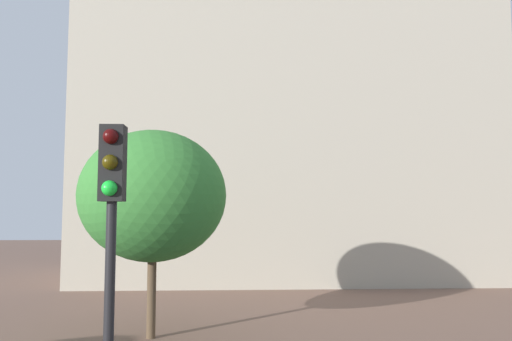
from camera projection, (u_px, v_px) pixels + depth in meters
The scene contains 3 objects.
landmark_building at pixel (287, 108), 31.59m from camera, with size 24.51×11.14×35.60m.
traffic_light_pole at pixel (110, 258), 5.64m from camera, with size 0.28×0.34×5.06m.
tree_curb_far at pixel (153, 196), 16.01m from camera, with size 4.80×4.80×6.73m.
Camera 1 is at (-0.47, -1.96, 4.04)m, focal length 34.20 mm.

